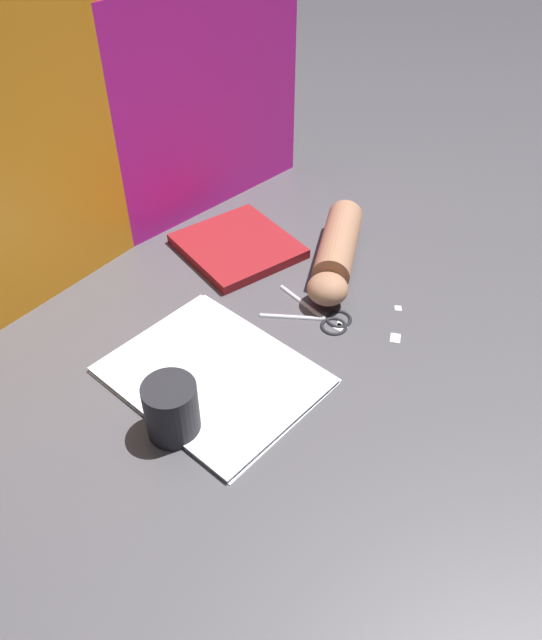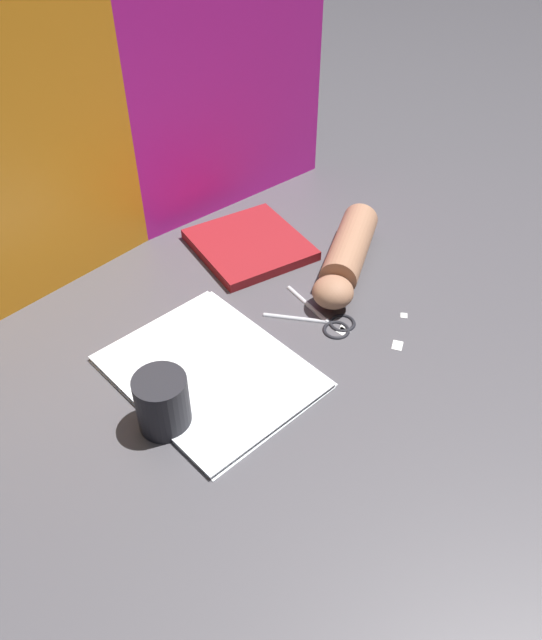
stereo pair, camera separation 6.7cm
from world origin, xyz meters
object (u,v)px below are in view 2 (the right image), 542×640
book_closed (250,245)px  hand_forearm (347,256)px  scissors (325,319)px  mug (162,403)px  paper_stack (210,371)px

book_closed → hand_forearm: (0.08, -0.19, 0.03)m
scissors → mug: mug is taller
book_closed → hand_forearm: bearing=-67.5°
book_closed → scissors: book_closed is taller
hand_forearm → mug: mug is taller
scissors → hand_forearm: 0.16m
paper_stack → hand_forearm: hand_forearm is taller
paper_stack → mug: (-0.12, -0.03, 0.04)m
book_closed → mug: size_ratio=2.81×
scissors → hand_forearm: (0.14, 0.07, 0.03)m
scissors → mug: bearing=176.5°
scissors → book_closed: bearing=76.4°
scissors → mug: 0.36m
paper_stack → scissors: 0.24m
hand_forearm → scissors: bearing=-154.0°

